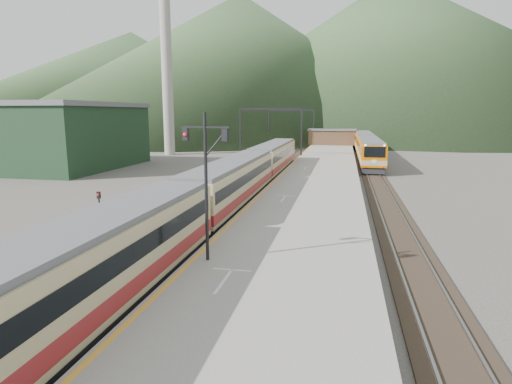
% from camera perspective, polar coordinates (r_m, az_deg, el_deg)
% --- Properties ---
extents(track_main, '(2.60, 200.00, 0.23)m').
position_cam_1_polar(track_main, '(49.82, 2.22, 2.23)').
color(track_main, black).
rests_on(track_main, ground).
extents(track_far, '(2.60, 200.00, 0.23)m').
position_cam_1_polar(track_far, '(50.87, -3.35, 2.39)').
color(track_far, black).
rests_on(track_far, ground).
extents(track_second, '(2.60, 200.00, 0.23)m').
position_cam_1_polar(track_second, '(49.29, 15.53, 1.76)').
color(track_second, black).
rests_on(track_second, ground).
extents(platform, '(8.00, 100.00, 1.00)m').
position_cam_1_polar(platform, '(47.19, 8.55, 2.19)').
color(platform, gray).
rests_on(platform, ground).
extents(gantry_near, '(9.55, 0.25, 8.00)m').
position_cam_1_polar(gantry_near, '(64.59, 1.94, 9.04)').
color(gantry_near, black).
rests_on(gantry_near, ground).
extents(gantry_far, '(9.55, 0.25, 8.00)m').
position_cam_1_polar(gantry_far, '(89.32, 4.69, 9.42)').
color(gantry_far, black).
rests_on(gantry_far, ground).
extents(warehouse, '(14.50, 20.50, 8.60)m').
position_cam_1_polar(warehouse, '(62.24, -23.96, 6.93)').
color(warehouse, '#18321C').
rests_on(warehouse, ground).
extents(smokestack, '(1.80, 1.80, 30.00)m').
position_cam_1_polar(smokestack, '(77.16, -11.81, 16.07)').
color(smokestack, '#9E998E').
rests_on(smokestack, ground).
extents(station_shed, '(9.40, 4.40, 3.10)m').
position_cam_1_polar(station_shed, '(86.80, 10.09, 7.27)').
color(station_shed, brown).
rests_on(station_shed, platform).
extents(hill_a, '(180.00, 180.00, 60.00)m').
position_cam_1_polar(hill_a, '(205.63, -2.03, 16.86)').
color(hill_a, '#2A4924').
rests_on(hill_a, ground).
extents(hill_b, '(220.00, 220.00, 75.00)m').
position_cam_1_polar(hill_b, '(241.55, 17.58, 17.24)').
color(hill_b, '#2A4924').
rests_on(hill_b, ground).
extents(hill_d, '(200.00, 200.00, 55.00)m').
position_cam_1_polar(hill_d, '(280.41, -16.07, 14.26)').
color(hill_d, '#2A4924').
rests_on(hill_d, ground).
extents(main_train, '(2.76, 56.62, 3.37)m').
position_cam_1_polar(main_train, '(31.95, -3.13, 0.90)').
color(main_train, tan).
rests_on(main_train, track_main).
extents(second_train, '(2.88, 39.26, 3.52)m').
position_cam_1_polar(second_train, '(70.56, 14.49, 5.91)').
color(second_train, '#D66600').
rests_on(second_train, track_second).
extents(signal_mast, '(2.18, 0.49, 6.26)m').
position_cam_1_polar(signal_mast, '(17.88, -6.70, 2.75)').
color(signal_mast, black).
rests_on(signal_mast, platform).
extents(short_signal_a, '(0.23, 0.17, 2.27)m').
position_cam_1_polar(short_signal_a, '(17.68, -30.70, -10.08)').
color(short_signal_a, black).
rests_on(short_signal_a, ground).
extents(short_signal_b, '(0.26, 0.22, 2.27)m').
position_cam_1_polar(short_signal_b, '(38.12, -4.61, 1.77)').
color(short_signal_b, black).
rests_on(short_signal_b, ground).
extents(short_signal_c, '(0.23, 0.18, 2.27)m').
position_cam_1_polar(short_signal_c, '(29.27, -20.17, -1.52)').
color(short_signal_c, black).
rests_on(short_signal_c, ground).
extents(worker, '(0.79, 0.69, 1.83)m').
position_cam_1_polar(worker, '(23.12, -25.80, -6.44)').
color(worker, black).
rests_on(worker, ground).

